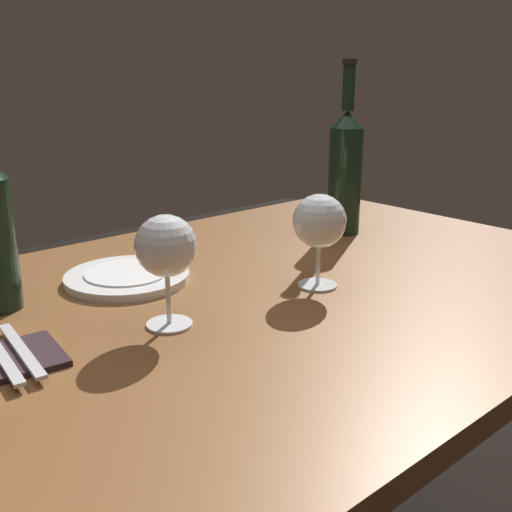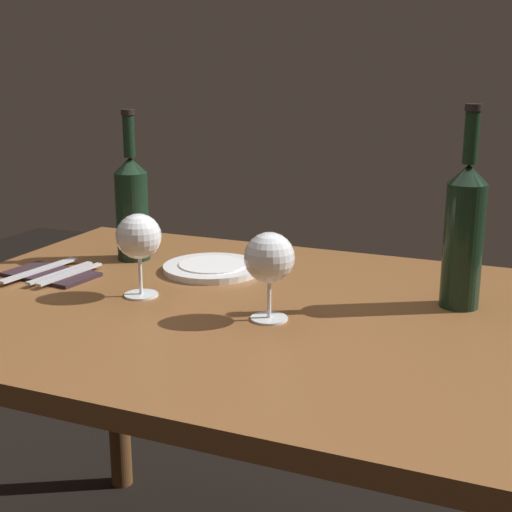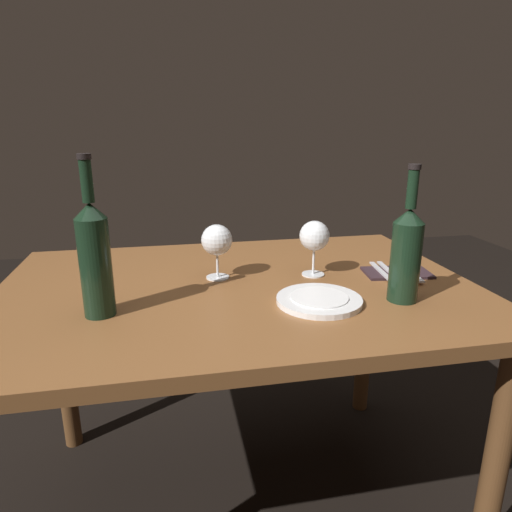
% 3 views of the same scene
% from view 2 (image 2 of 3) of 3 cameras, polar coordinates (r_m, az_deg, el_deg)
% --- Properties ---
extents(dining_table, '(1.30, 0.90, 0.74)m').
position_cam_2_polar(dining_table, '(1.37, 0.01, -7.51)').
color(dining_table, brown).
rests_on(dining_table, ground).
extents(wine_glass_left, '(0.09, 0.09, 0.16)m').
position_cam_2_polar(wine_glass_left, '(1.24, 1.07, -0.24)').
color(wine_glass_left, white).
rests_on(wine_glass_left, dining_table).
extents(wine_glass_right, '(0.09, 0.09, 0.16)m').
position_cam_2_polar(wine_glass_right, '(1.38, -9.28, 1.41)').
color(wine_glass_right, white).
rests_on(wine_glass_right, dining_table).
extents(wine_bottle, '(0.07, 0.07, 0.37)m').
position_cam_2_polar(wine_bottle, '(1.35, 16.17, 1.85)').
color(wine_bottle, black).
rests_on(wine_bottle, dining_table).
extents(wine_bottle_second, '(0.07, 0.07, 0.34)m').
position_cam_2_polar(wine_bottle_second, '(1.65, -9.81, 4.01)').
color(wine_bottle_second, black).
rests_on(wine_bottle_second, dining_table).
extents(dinner_plate, '(0.21, 0.21, 0.02)m').
position_cam_2_polar(dinner_plate, '(1.56, -3.48, -0.93)').
color(dinner_plate, white).
rests_on(dinner_plate, dining_table).
extents(folded_napkin, '(0.20, 0.13, 0.01)m').
position_cam_2_polar(folded_napkin, '(1.58, -15.94, -1.41)').
color(folded_napkin, '#2D1E23').
rests_on(folded_napkin, dining_table).
extents(fork_inner, '(0.04, 0.18, 0.00)m').
position_cam_2_polar(fork_inner, '(1.56, -15.24, -1.28)').
color(fork_inner, silver).
rests_on(fork_inner, folded_napkin).
extents(fork_outer, '(0.04, 0.18, 0.00)m').
position_cam_2_polar(fork_outer, '(1.55, -14.51, -1.39)').
color(fork_outer, silver).
rests_on(fork_outer, folded_napkin).
extents(table_knife, '(0.05, 0.21, 0.00)m').
position_cam_2_polar(table_knife, '(1.60, -16.80, -1.06)').
color(table_knife, silver).
rests_on(table_knife, folded_napkin).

